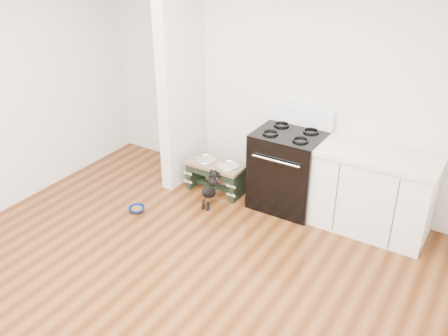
{
  "coord_description": "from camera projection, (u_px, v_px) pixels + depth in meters",
  "views": [
    {
      "loc": [
        2.28,
        -2.55,
        3.12
      ],
      "look_at": [
        -0.26,
        1.57,
        0.6
      ],
      "focal_mm": 40.0,
      "sensor_mm": 36.0,
      "label": 1
    }
  ],
  "objects": [
    {
      "name": "puppy",
      "position": [
        210.0,
        188.0,
        5.8
      ],
      "size": [
        0.12,
        0.36,
        0.43
      ],
      "color": "black",
      "rests_on": "ground"
    },
    {
      "name": "dog_feeder",
      "position": [
        216.0,
        171.0,
        6.09
      ],
      "size": [
        0.71,
        0.38,
        0.4
      ],
      "color": "black",
      "rests_on": "ground"
    },
    {
      "name": "partition_wall",
      "position": [
        182.0,
        76.0,
        5.94
      ],
      "size": [
        0.15,
        0.8,
        2.7
      ],
      "primitive_type": "cube",
      "color": "silver",
      "rests_on": "ground"
    },
    {
      "name": "floor_bowl",
      "position": [
        137.0,
        209.0,
        5.77
      ],
      "size": [
        0.24,
        0.24,
        0.06
      ],
      "rotation": [
        0.0,
        0.0,
        -0.36
      ],
      "color": "navy",
      "rests_on": "ground"
    },
    {
      "name": "oven_range",
      "position": [
        288.0,
        168.0,
        5.72
      ],
      "size": [
        0.76,
        0.69,
        1.14
      ],
      "color": "black",
      "rests_on": "ground"
    },
    {
      "name": "ground",
      "position": [
        156.0,
        304.0,
        4.43
      ],
      "size": [
        5.0,
        5.0,
        0.0
      ],
      "primitive_type": "plane",
      "color": "#46220C",
      "rests_on": "ground"
    },
    {
      "name": "cabinet_run",
      "position": [
        373.0,
        192.0,
        5.29
      ],
      "size": [
        1.24,
        0.64,
        0.91
      ],
      "color": "white",
      "rests_on": "ground"
    },
    {
      "name": "room_shell",
      "position": [
        142.0,
        138.0,
        3.68
      ],
      "size": [
        5.0,
        5.0,
        5.0
      ],
      "color": "silver",
      "rests_on": "ground"
    }
  ]
}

